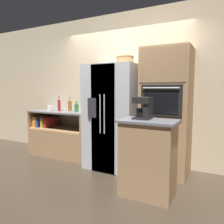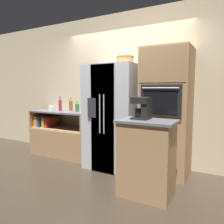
# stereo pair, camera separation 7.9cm
# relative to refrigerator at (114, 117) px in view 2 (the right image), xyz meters

# --- Properties ---
(ground_plane) EXTENTS (20.00, 20.00, 0.00)m
(ground_plane) POSITION_rel_refrigerator_xyz_m (0.00, -0.02, -0.90)
(ground_plane) COLOR #382D23
(wall_back) EXTENTS (12.00, 0.06, 2.80)m
(wall_back) POSITION_rel_refrigerator_xyz_m (0.00, 0.44, 0.50)
(wall_back) COLOR beige
(wall_back) RESTS_ON ground_plane
(counter_left) EXTENTS (1.37, 0.64, 0.93)m
(counter_left) POSITION_rel_refrigerator_xyz_m (-1.26, 0.09, -0.55)
(counter_left) COLOR #A87F56
(counter_left) RESTS_ON ground_plane
(refrigerator) EXTENTS (0.90, 0.84, 1.79)m
(refrigerator) POSITION_rel_refrigerator_xyz_m (0.00, 0.00, 0.00)
(refrigerator) COLOR silver
(refrigerator) RESTS_ON ground_plane
(wall_oven) EXTENTS (0.74, 0.69, 2.02)m
(wall_oven) POSITION_rel_refrigerator_xyz_m (0.89, 0.09, 0.12)
(wall_oven) COLOR #A87F56
(wall_oven) RESTS_ON ground_plane
(island_counter) EXTENTS (0.72, 0.49, 0.99)m
(island_counter) POSITION_rel_refrigerator_xyz_m (0.88, -0.76, -0.40)
(island_counter) COLOR #A87F56
(island_counter) RESTS_ON ground_plane
(wicker_basket) EXTENTS (0.31, 0.31, 0.15)m
(wicker_basket) POSITION_rel_refrigerator_xyz_m (0.19, 0.04, 0.97)
(wicker_basket) COLOR tan
(wicker_basket) RESTS_ON refrigerator
(fruit_bowl) EXTENTS (0.25, 0.25, 0.07)m
(fruit_bowl) POSITION_rel_refrigerator_xyz_m (-0.22, 0.04, 0.93)
(fruit_bowl) COLOR #668C99
(fruit_bowl) RESTS_ON refrigerator
(bottle_tall) EXTENTS (0.08, 0.08, 0.28)m
(bottle_tall) POSITION_rel_refrigerator_xyz_m (-1.15, 0.20, 0.16)
(bottle_tall) COLOR brown
(bottle_tall) RESTS_ON counter_left
(bottle_short) EXTENTS (0.06, 0.06, 0.30)m
(bottle_short) POSITION_rel_refrigerator_xyz_m (-1.32, 0.07, 0.16)
(bottle_short) COLOR maroon
(bottle_short) RESTS_ON counter_left
(bottle_wide) EXTENTS (0.08, 0.08, 0.21)m
(bottle_wide) POSITION_rel_refrigerator_xyz_m (-0.89, 0.10, 0.13)
(bottle_wide) COLOR #33723F
(bottle_wide) RESTS_ON counter_left
(mug) EXTENTS (0.13, 0.09, 0.10)m
(mug) POSITION_rel_refrigerator_xyz_m (-1.56, 0.04, 0.08)
(mug) COLOR silver
(mug) RESTS_ON counter_left
(coffee_maker) EXTENTS (0.22, 0.22, 0.29)m
(coffee_maker) POSITION_rel_refrigerator_xyz_m (0.81, -0.72, 0.25)
(coffee_maker) COLOR black
(coffee_maker) RESTS_ON island_counter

